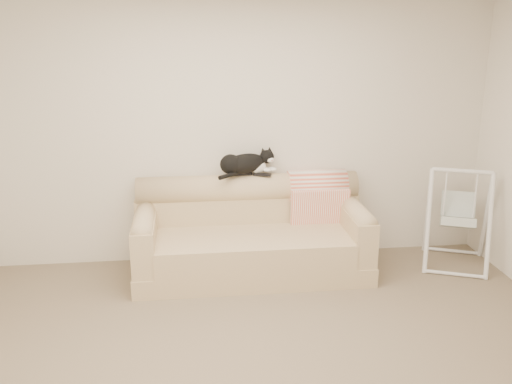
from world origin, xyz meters
TOP-DOWN VIEW (x-y plane):
  - ground_plane at (0.00, 0.00)m, footprint 5.00×5.00m
  - room_shell at (0.00, 0.00)m, footprint 5.04×4.04m
  - sofa at (0.09, 1.62)m, footprint 2.20×0.93m
  - remote_a at (0.04, 1.86)m, footprint 0.18×0.05m
  - remote_b at (0.23, 1.82)m, footprint 0.18×0.10m
  - tuxedo_cat at (0.06, 1.84)m, footprint 0.61×0.44m
  - throw_blanket at (0.78, 1.84)m, footprint 0.57×0.38m
  - baby_swing at (2.12, 1.52)m, footprint 0.80×0.82m

SIDE VIEW (x-z plane):
  - ground_plane at x=0.00m, z-range 0.00..0.00m
  - sofa at x=0.09m, z-range -0.10..0.80m
  - baby_swing at x=2.12m, z-range 0.00..0.98m
  - throw_blanket at x=0.78m, z-range 0.44..1.01m
  - remote_b at x=0.23m, z-range 0.90..0.92m
  - remote_a at x=0.04m, z-range 0.90..0.92m
  - tuxedo_cat at x=0.06m, z-range 0.89..1.14m
  - room_shell at x=0.00m, z-range 0.23..2.83m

